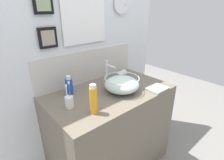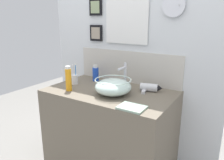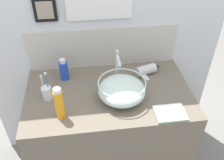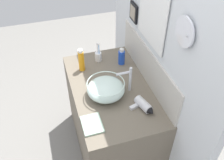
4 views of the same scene
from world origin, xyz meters
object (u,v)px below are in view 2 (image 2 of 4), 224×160
object	(u,v)px
soap_dispenser	(96,74)
faucet	(124,74)
glass_bowl_sink	(113,87)
toothbrush_cup	(75,79)
lotion_bottle	(68,79)
hand_towel	(132,108)
hair_drier	(150,88)

from	to	relation	value
soap_dispenser	faucet	bearing A→B (deg)	-10.55
glass_bowl_sink	soap_dispenser	size ratio (longest dim) A/B	1.85
toothbrush_cup	lotion_bottle	world-z (taller)	lotion_bottle
toothbrush_cup	hand_towel	xyz separation A→B (m)	(0.74, -0.24, -0.04)
soap_dispenser	hand_towel	bearing A→B (deg)	-34.68
lotion_bottle	soap_dispenser	xyz separation A→B (m)	(0.02, 0.37, -0.03)
glass_bowl_sink	soap_dispenser	world-z (taller)	soap_dispenser
glass_bowl_sink	hair_drier	xyz separation A→B (m)	(0.23, 0.23, -0.03)
faucet	soap_dispenser	size ratio (longest dim) A/B	1.44
lotion_bottle	faucet	bearing A→B (deg)	38.59
toothbrush_cup	hand_towel	distance (m)	0.78
faucet	soap_dispenser	world-z (taller)	faucet
hair_drier	hand_towel	world-z (taller)	hair_drier
hair_drier	soap_dispenser	world-z (taller)	soap_dispenser
glass_bowl_sink	lotion_bottle	bearing A→B (deg)	-163.11
lotion_bottle	hand_towel	size ratio (longest dim) A/B	1.17
faucet	hand_towel	xyz separation A→B (m)	(0.27, -0.37, -0.13)
faucet	toothbrush_cup	xyz separation A→B (m)	(-0.47, -0.13, -0.09)
toothbrush_cup	soap_dispenser	distance (m)	0.22
soap_dispenser	hair_drier	bearing A→B (deg)	-2.08
hair_drier	lotion_bottle	size ratio (longest dim) A/B	0.92
faucet	toothbrush_cup	bearing A→B (deg)	-165.03
faucet	hand_towel	distance (m)	0.47
glass_bowl_sink	lotion_bottle	size ratio (longest dim) A/B	1.39
glass_bowl_sink	soap_dispenser	bearing A→B (deg)	144.96
hair_drier	lotion_bottle	bearing A→B (deg)	-150.18
glass_bowl_sink	lotion_bottle	world-z (taller)	lotion_bottle
glass_bowl_sink	faucet	xyz separation A→B (m)	(-0.00, 0.19, 0.07)
lotion_bottle	soap_dispenser	bearing A→B (deg)	87.62
hand_towel	lotion_bottle	bearing A→B (deg)	174.25
toothbrush_cup	soap_dispenser	world-z (taller)	toothbrush_cup
toothbrush_cup	hand_towel	size ratio (longest dim) A/B	1.09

